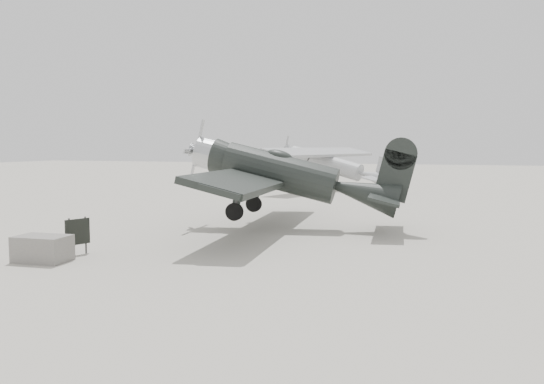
{
  "coord_description": "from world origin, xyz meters",
  "views": [
    {
      "loc": [
        5.74,
        -18.56,
        3.34
      ],
      "look_at": [
        -1.03,
        1.4,
        1.5
      ],
      "focal_mm": 35.0,
      "sensor_mm": 36.0,
      "label": 1
    }
  ],
  "objects": [
    {
      "name": "lowwing_monoplane",
      "position": [
        -0.38,
        1.79,
        2.14
      ],
      "size": [
        8.95,
        12.54,
        4.04
      ],
      "rotation": [
        0.0,
        0.24,
        0.09
      ],
      "color": "black",
      "rests_on": "ground"
    },
    {
      "name": "equipment_block",
      "position": [
        -5.41,
        -6.38,
        0.38
      ],
      "size": [
        1.57,
        1.04,
        0.75
      ],
      "primitive_type": "cube",
      "rotation": [
        0.0,
        0.0,
        0.07
      ],
      "color": "slate",
      "rests_on": "ground"
    },
    {
      "name": "sign_board",
      "position": [
        -5.1,
        -5.24,
        0.69
      ],
      "size": [
        0.35,
        0.76,
        1.15
      ],
      "rotation": [
        0.0,
        0.0,
        -0.39
      ],
      "color": "#333333",
      "rests_on": "ground"
    },
    {
      "name": "highwing_monoplane",
      "position": [
        -2.94,
        20.45,
        2.26
      ],
      "size": [
        9.13,
        12.67,
        3.61
      ],
      "rotation": [
        0.0,
        0.23,
        -0.31
      ],
      "color": "gray",
      "rests_on": "ground"
    },
    {
      "name": "ground",
      "position": [
        0.0,
        0.0,
        0.0
      ],
      "size": [
        160.0,
        160.0,
        0.0
      ],
      "primitive_type": "plane",
      "color": "#A6A193",
      "rests_on": "ground"
    }
  ]
}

